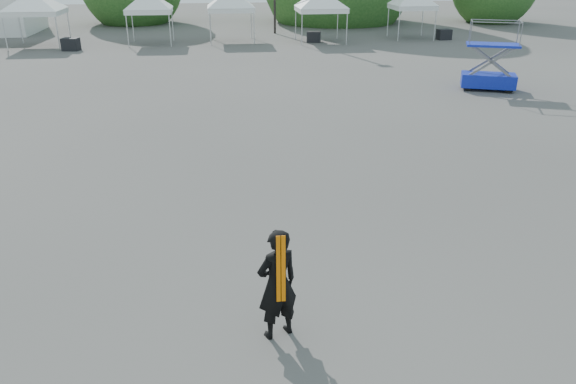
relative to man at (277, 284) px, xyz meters
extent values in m
plane|color=#474442|center=(0.59, 3.19, -0.91)|extent=(120.00, 120.00, 0.00)
cylinder|color=#382314|center=(-7.41, 43.19, 0.23)|extent=(0.36, 0.36, 2.27)
cylinder|color=#382314|center=(9.59, 42.19, 0.49)|extent=(0.36, 0.36, 2.80)
cylinder|color=#382314|center=(22.59, 40.19, 0.14)|extent=(0.36, 0.36, 2.10)
cylinder|color=silver|center=(-13.32, 29.42, 0.09)|extent=(0.06, 0.06, 2.00)
cylinder|color=silver|center=(-10.27, 29.42, 0.09)|extent=(0.06, 0.06, 2.00)
cylinder|color=silver|center=(-13.32, 32.46, 0.09)|extent=(0.06, 0.06, 2.00)
cylinder|color=silver|center=(-10.27, 32.46, 0.09)|extent=(0.06, 0.06, 2.00)
cube|color=white|center=(-11.79, 30.94, 1.17)|extent=(3.25, 3.25, 0.30)
cylinder|color=silver|center=(-6.17, 29.72, 0.09)|extent=(0.06, 0.06, 2.00)
cylinder|color=silver|center=(-3.56, 29.72, 0.09)|extent=(0.06, 0.06, 2.00)
cylinder|color=silver|center=(-6.17, 32.33, 0.09)|extent=(0.06, 0.06, 2.00)
cylinder|color=silver|center=(-3.56, 32.33, 0.09)|extent=(0.06, 0.06, 2.00)
cube|color=white|center=(-4.87, 31.03, 1.17)|extent=(2.81, 2.81, 0.30)
cylinder|color=silver|center=(-1.06, 30.13, 0.09)|extent=(0.06, 0.06, 2.00)
cylinder|color=silver|center=(1.73, 30.13, 0.09)|extent=(0.06, 0.06, 2.00)
cylinder|color=silver|center=(-1.06, 32.92, 0.09)|extent=(0.06, 0.06, 2.00)
cylinder|color=silver|center=(1.73, 32.92, 0.09)|extent=(0.06, 0.06, 2.00)
cube|color=white|center=(0.33, 31.52, 1.17)|extent=(2.99, 2.99, 0.30)
cylinder|color=silver|center=(4.69, 29.08, 0.09)|extent=(0.06, 0.06, 2.00)
cylinder|color=silver|center=(7.58, 29.08, 0.09)|extent=(0.06, 0.06, 2.00)
cylinder|color=silver|center=(4.69, 31.97, 0.09)|extent=(0.06, 0.06, 2.00)
cylinder|color=silver|center=(7.58, 31.97, 0.09)|extent=(0.06, 0.06, 2.00)
cube|color=white|center=(6.13, 30.52, 1.17)|extent=(3.10, 3.10, 0.30)
cylinder|color=silver|center=(11.35, 30.18, 0.09)|extent=(0.06, 0.06, 2.00)
cylinder|color=silver|center=(13.85, 30.18, 0.09)|extent=(0.06, 0.06, 2.00)
cylinder|color=silver|center=(11.35, 32.69, 0.09)|extent=(0.06, 0.06, 2.00)
cylinder|color=silver|center=(13.85, 32.69, 0.09)|extent=(0.06, 0.06, 2.00)
cube|color=white|center=(12.60, 31.44, 1.17)|extent=(2.70, 2.70, 0.30)
imported|color=black|center=(0.00, 0.00, 0.00)|extent=(0.78, 0.66, 1.82)
cube|color=orange|center=(0.00, -0.18, 0.36)|extent=(0.15, 0.02, 1.09)
cube|color=#0E0B98|center=(10.82, 15.70, -0.49)|extent=(2.48, 1.84, 0.56)
cube|color=#0E0B98|center=(10.82, 15.70, 1.00)|extent=(2.38, 1.77, 0.09)
cylinder|color=black|center=(9.87, 15.57, -0.74)|extent=(0.36, 0.25, 0.33)
cylinder|color=black|center=(11.43, 14.96, -0.74)|extent=(0.36, 0.25, 0.33)
cylinder|color=black|center=(10.20, 16.43, -0.74)|extent=(0.36, 0.25, 0.33)
cylinder|color=black|center=(11.76, 15.83, -0.74)|extent=(0.36, 0.25, 0.33)
cube|color=black|center=(-9.48, 28.94, -0.54)|extent=(1.07, 0.90, 0.74)
cube|color=black|center=(5.70, 30.52, -0.57)|extent=(1.01, 0.87, 0.68)
cube|color=black|center=(14.71, 30.60, -0.57)|extent=(0.95, 0.77, 0.68)
camera|label=1|loc=(-0.73, -7.13, 4.56)|focal=35.00mm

